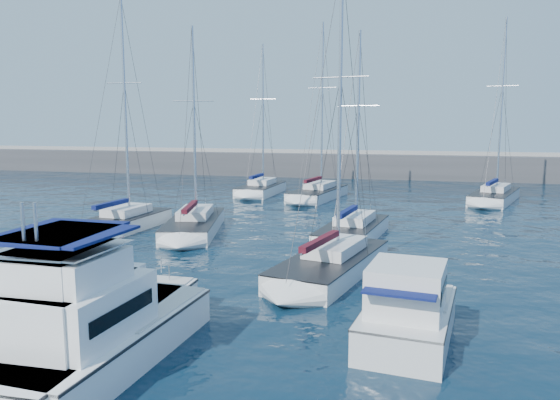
% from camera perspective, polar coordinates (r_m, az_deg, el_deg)
% --- Properties ---
extents(ground, '(220.00, 220.00, 0.00)m').
position_cam_1_polar(ground, '(21.96, -6.87, -11.39)').
color(ground, black).
rests_on(ground, ground).
extents(breakwater, '(160.00, 6.00, 4.45)m').
position_cam_1_polar(breakwater, '(72.02, 7.46, 3.28)').
color(breakwater, '#424244').
rests_on(breakwater, ground).
extents(motor_yacht_port_inner, '(3.63, 9.65, 4.69)m').
position_cam_1_polar(motor_yacht_port_inner, '(18.33, -20.09, -12.17)').
color(motor_yacht_port_inner, white).
rests_on(motor_yacht_port_inner, ground).
extents(motor_yacht_stbd_inner, '(4.38, 8.47, 4.69)m').
position_cam_1_polar(motor_yacht_stbd_inner, '(17.88, -19.21, -12.65)').
color(motor_yacht_stbd_inner, white).
rests_on(motor_yacht_stbd_inner, ground).
extents(motor_yacht_stbd_outer, '(3.53, 5.94, 3.20)m').
position_cam_1_polar(motor_yacht_stbd_outer, '(19.10, 13.17, -11.63)').
color(motor_yacht_stbd_outer, silver).
rests_on(motor_yacht_stbd_outer, ground).
extents(sailboat_mid_a, '(3.77, 8.05, 15.76)m').
position_cam_1_polar(sailboat_mid_a, '(38.56, -16.04, -2.18)').
color(sailboat_mid_a, silver).
rests_on(sailboat_mid_a, ground).
extents(sailboat_mid_b, '(4.96, 9.40, 13.75)m').
position_cam_1_polar(sailboat_mid_b, '(36.61, -8.95, -2.57)').
color(sailboat_mid_b, silver).
rests_on(sailboat_mid_b, ground).
extents(sailboat_mid_c, '(4.17, 8.63, 13.14)m').
position_cam_1_polar(sailboat_mid_c, '(34.48, 7.61, -3.22)').
color(sailboat_mid_c, white).
rests_on(sailboat_mid_c, ground).
extents(sailboat_mid_d, '(5.10, 9.40, 15.04)m').
position_cam_1_polar(sailboat_mid_d, '(26.57, 5.40, -6.68)').
color(sailboat_mid_d, silver).
rests_on(sailboat_mid_d, ground).
extents(sailboat_back_a, '(3.51, 7.73, 15.06)m').
position_cam_1_polar(sailboat_back_a, '(54.51, -2.00, 1.16)').
color(sailboat_back_a, white).
rests_on(sailboat_back_a, ground).
extents(sailboat_back_b, '(4.80, 9.21, 16.61)m').
position_cam_1_polar(sailboat_back_b, '(51.58, 4.00, 0.74)').
color(sailboat_back_b, silver).
rests_on(sailboat_back_b, ground).
extents(sailboat_back_c, '(5.70, 9.50, 16.70)m').
position_cam_1_polar(sailboat_back_c, '(53.19, 21.50, 0.40)').
color(sailboat_back_c, silver).
rests_on(sailboat_back_c, ground).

